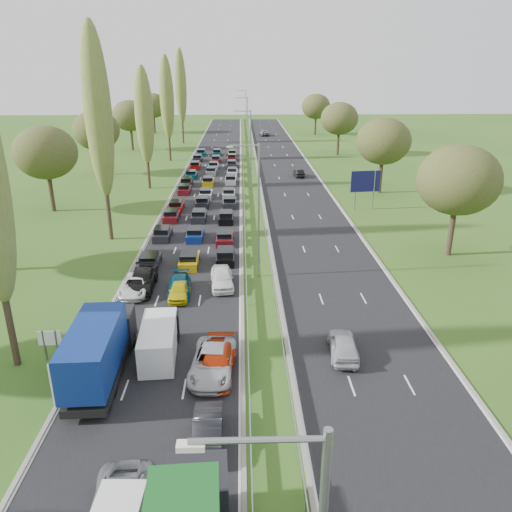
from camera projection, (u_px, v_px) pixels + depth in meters
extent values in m
plane|color=#2C591C|center=(251.00, 186.00, 80.20)|extent=(260.00, 260.00, 0.00)
cube|color=black|center=(210.00, 183.00, 82.35)|extent=(10.50, 215.00, 0.04)
cube|color=black|center=(291.00, 182.00, 82.72)|extent=(10.50, 215.00, 0.04)
cube|color=gray|center=(243.00, 179.00, 82.31)|extent=(0.06, 215.00, 0.32)
cube|color=gray|center=(257.00, 179.00, 82.37)|extent=(0.06, 215.00, 0.32)
cylinder|color=gray|center=(259.00, 213.00, 43.49)|extent=(0.18, 0.18, 12.00)
cylinder|color=gray|center=(251.00, 150.00, 76.20)|extent=(0.18, 0.18, 12.00)
cylinder|color=gray|center=(248.00, 125.00, 108.92)|extent=(0.18, 0.18, 12.00)
cylinder|color=gray|center=(246.00, 112.00, 141.63)|extent=(0.18, 0.18, 12.00)
cylinder|color=#2D2116|center=(8.00, 314.00, 30.81)|extent=(0.44, 0.44, 7.20)
cylinder|color=#2D2116|center=(108.00, 204.00, 54.05)|extent=(0.44, 0.44, 7.92)
ellipsoid|color=#5E6D2E|center=(98.00, 112.00, 50.62)|extent=(2.80, 2.80, 17.60)
cylinder|color=#2D2116|center=(148.00, 168.00, 77.68)|extent=(0.44, 0.44, 6.48)
ellipsoid|color=#5E6D2E|center=(144.00, 115.00, 74.87)|extent=(2.80, 2.80, 14.40)
cylinder|color=#2D2116|center=(169.00, 143.00, 100.92)|extent=(0.44, 0.44, 7.20)
ellipsoid|color=#5E6D2E|center=(167.00, 97.00, 97.80)|extent=(2.80, 2.80, 16.00)
cylinder|color=#2D2116|center=(183.00, 127.00, 124.16)|extent=(0.44, 0.44, 7.92)
ellipsoid|color=#5E6D2E|center=(181.00, 86.00, 120.73)|extent=(2.80, 2.80, 17.60)
cylinder|color=#2D2116|center=(51.00, 193.00, 65.53)|extent=(0.56, 0.56, 4.84)
ellipsoid|color=#38471E|center=(45.00, 152.00, 63.66)|extent=(8.00, 8.00, 6.80)
cylinder|color=#2D2116|center=(100.00, 161.00, 87.96)|extent=(0.56, 0.56, 4.84)
ellipsoid|color=#38471E|center=(96.00, 130.00, 86.09)|extent=(8.00, 8.00, 6.80)
cylinder|color=#2D2116|center=(132.00, 139.00, 114.13)|extent=(0.56, 0.56, 4.84)
ellipsoid|color=#38471E|center=(130.00, 116.00, 112.26)|extent=(8.00, 8.00, 6.80)
cylinder|color=#2D2116|center=(154.00, 124.00, 144.04)|extent=(0.56, 0.56, 4.84)
ellipsoid|color=#38471E|center=(153.00, 105.00, 142.17)|extent=(8.00, 8.00, 6.80)
cylinder|color=#2D2116|center=(451.00, 232.00, 49.96)|extent=(0.56, 0.56, 4.84)
ellipsoid|color=#38471E|center=(459.00, 180.00, 48.09)|extent=(8.00, 8.00, 6.80)
cylinder|color=#2D2116|center=(380.00, 177.00, 75.20)|extent=(0.56, 0.56, 4.84)
ellipsoid|color=#38471E|center=(384.00, 141.00, 73.33)|extent=(8.00, 8.00, 6.80)
cylinder|color=#2D2116|center=(338.00, 144.00, 107.91)|extent=(0.56, 0.56, 4.84)
ellipsoid|color=#38471E|center=(339.00, 118.00, 106.04)|extent=(8.00, 8.00, 6.80)
cylinder|color=#2D2116|center=(315.00, 126.00, 140.63)|extent=(0.56, 0.56, 4.84)
ellipsoid|color=#38471E|center=(316.00, 106.00, 138.76)|extent=(8.00, 8.00, 6.80)
cube|color=black|center=(150.00, 263.00, 47.48)|extent=(1.75, 4.00, 0.80)
cube|color=black|center=(163.00, 235.00, 55.43)|extent=(1.75, 4.00, 0.80)
cube|color=#590F14|center=(172.00, 217.00, 62.19)|extent=(1.75, 4.00, 0.80)
cube|color=#A50C0A|center=(176.00, 207.00, 66.38)|extent=(1.75, 4.00, 0.80)
cube|color=#590F14|center=(185.00, 190.00, 75.54)|extent=(1.75, 4.00, 0.80)
cube|color=black|center=(187.00, 183.00, 80.33)|extent=(1.75, 4.00, 0.80)
cube|color=#053F4C|center=(192.00, 175.00, 85.85)|extent=(1.75, 4.00, 0.80)
cube|color=#A50C0A|center=(195.00, 166.00, 93.95)|extent=(1.75, 4.00, 0.80)
cube|color=black|center=(198.00, 159.00, 101.25)|extent=(1.75, 4.00, 0.80)
cube|color=#053F4C|center=(201.00, 153.00, 107.93)|extent=(1.75, 4.00, 0.80)
cube|color=#BF990C|center=(189.00, 261.00, 47.86)|extent=(1.75, 4.00, 0.80)
cube|color=navy|center=(195.00, 235.00, 55.35)|extent=(1.75, 4.00, 0.80)
cube|color=black|center=(199.00, 217.00, 62.15)|extent=(1.75, 4.00, 0.80)
cube|color=black|center=(203.00, 203.00, 68.48)|extent=(1.75, 4.00, 0.80)
cube|color=silver|center=(206.00, 195.00, 72.90)|extent=(1.75, 4.00, 0.80)
cube|color=#BF990C|center=(208.00, 182.00, 80.85)|extent=(1.75, 4.00, 0.80)
cube|color=slate|center=(211.00, 172.00, 88.64)|extent=(1.75, 4.00, 0.80)
cube|color=#B2B7BC|center=(214.00, 166.00, 93.64)|extent=(1.75, 4.00, 0.80)
cube|color=#590F14|center=(216.00, 160.00, 100.21)|extent=(1.75, 4.00, 0.80)
cube|color=#053F4C|center=(217.00, 153.00, 108.09)|extent=(1.75, 4.00, 0.80)
cube|color=black|center=(226.00, 257.00, 48.90)|extent=(1.75, 4.00, 0.80)
cube|color=#590F14|center=(225.00, 239.00, 54.13)|extent=(1.75, 4.00, 0.80)
cube|color=black|center=(226.00, 218.00, 61.56)|extent=(1.75, 4.00, 0.80)
cube|color=black|center=(230.00, 203.00, 68.29)|extent=(1.75, 4.00, 0.80)
cube|color=#B2B7BC|center=(229.00, 194.00, 73.05)|extent=(1.75, 4.00, 0.80)
cube|color=silver|center=(231.00, 181.00, 81.96)|extent=(1.75, 4.00, 0.80)
cube|color=silver|center=(232.00, 173.00, 88.13)|extent=(1.75, 4.00, 0.80)
cube|color=black|center=(232.00, 165.00, 95.13)|extent=(1.75, 4.00, 0.80)
cube|color=#590F14|center=(232.00, 158.00, 101.89)|extent=(1.75, 4.00, 0.80)
cube|color=#BF990C|center=(232.00, 154.00, 106.98)|extent=(1.75, 4.00, 0.80)
imported|color=white|center=(136.00, 285.00, 41.99)|extent=(2.36, 4.98, 1.38)
imported|color=black|center=(142.00, 281.00, 42.54)|extent=(2.21, 5.42, 1.57)
imported|color=#053B53|center=(179.00, 286.00, 41.97)|extent=(2.11, 4.61, 1.31)
imported|color=#CFBF0D|center=(179.00, 290.00, 41.07)|extent=(1.60, 3.93, 1.34)
imported|color=black|center=(208.00, 431.00, 25.13)|extent=(1.56, 4.23, 1.38)
imported|color=#B2B8BC|center=(212.00, 362.00, 30.86)|extent=(2.99, 5.79, 1.56)
imported|color=#B82D0B|center=(217.00, 363.00, 30.83)|extent=(2.50, 5.33, 1.50)
imported|color=white|center=(222.00, 278.00, 43.14)|extent=(2.29, 4.86, 1.61)
imported|color=#AAAEB4|center=(343.00, 345.00, 32.78)|extent=(2.13, 4.57, 1.51)
imported|color=black|center=(299.00, 173.00, 86.80)|extent=(1.68, 4.05, 1.30)
imported|color=gray|center=(264.00, 133.00, 139.20)|extent=(2.67, 5.43, 1.48)
cube|color=black|center=(102.00, 366.00, 30.60)|extent=(2.46, 9.24, 0.50)
cube|color=navy|center=(94.00, 349.00, 28.89)|extent=(2.57, 6.98, 2.70)
cube|color=silver|center=(75.00, 385.00, 25.66)|extent=(2.50, 0.06, 2.60)
cube|color=black|center=(114.00, 326.00, 33.56)|extent=(2.50, 2.26, 2.20)
cylinder|color=black|center=(116.00, 340.00, 33.87)|extent=(2.15, 1.00, 1.00)
cylinder|color=black|center=(87.00, 404.00, 27.48)|extent=(2.15, 1.00, 1.00)
cube|color=black|center=(198.00, 492.00, 20.46)|extent=(2.51, 2.26, 2.20)
cylinder|color=black|center=(198.00, 512.00, 20.76)|extent=(2.16, 1.00, 1.00)
cube|color=black|center=(124.00, 503.00, 20.72)|extent=(1.81, 0.74, 1.49)
cube|color=silver|center=(159.00, 341.00, 32.48)|extent=(2.18, 5.44, 2.18)
cube|color=black|center=(164.00, 325.00, 34.76)|extent=(2.12, 0.87, 1.74)
cylinder|color=black|center=(150.00, 338.00, 34.36)|extent=(0.27, 0.74, 0.74)
cylinder|color=black|center=(170.00, 366.00, 31.15)|extent=(0.27, 0.74, 0.74)
cylinder|color=gray|center=(45.00, 346.00, 32.20)|extent=(0.16, 0.16, 2.10)
cylinder|color=gray|center=(57.00, 345.00, 32.22)|extent=(0.16, 0.16, 2.10)
cube|color=white|center=(50.00, 338.00, 32.01)|extent=(1.50, 0.12, 1.00)
cylinder|color=gray|center=(356.00, 190.00, 66.14)|extent=(0.16, 0.16, 5.20)
cylinder|color=gray|center=(374.00, 190.00, 66.21)|extent=(0.16, 0.16, 5.20)
cube|color=#141251|center=(366.00, 181.00, 65.75)|extent=(3.98, 0.57, 2.80)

